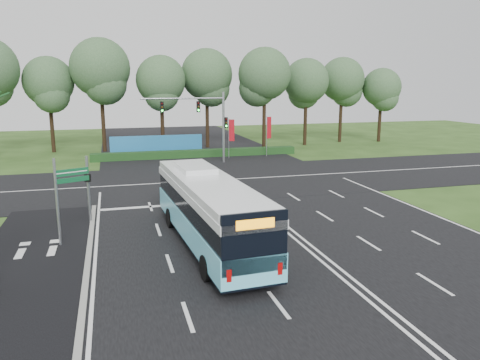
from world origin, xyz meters
name	(u,v)px	position (x,y,z in m)	size (l,w,h in m)	color
ground	(273,221)	(0.00, 0.00, 0.00)	(120.00, 120.00, 0.00)	#284517
road_main	(273,221)	(0.00, 0.00, 0.02)	(20.00, 120.00, 0.04)	black
road_cross	(224,180)	(0.00, 12.00, 0.03)	(120.00, 14.00, 0.05)	black
bike_path	(33,261)	(-12.50, -3.00, 0.03)	(5.00, 18.00, 0.06)	black
kerb_strip	(89,255)	(-10.10, -3.00, 0.06)	(0.25, 18.00, 0.12)	gray
city_bus	(209,210)	(-4.42, -3.13, 1.82)	(3.46, 12.75, 3.62)	#6BDAF7
pedestrian_signal	(88,187)	(-10.20, 2.51, 2.11)	(0.36, 0.43, 3.87)	gray
street_sign	(64,191)	(-11.17, -1.02, 2.73)	(1.58, 0.75, 4.37)	gray
banner_flag_mid	(231,133)	(3.30, 22.64, 2.76)	(0.60, 0.22, 4.22)	gray
banner_flag_right	(268,130)	(7.63, 23.18, 2.86)	(0.61, 0.28, 4.37)	gray
traffic_light_gantry	(206,116)	(0.21, 20.50, 4.66)	(8.41, 0.28, 7.00)	gray
hedge	(197,154)	(0.00, 24.50, 0.40)	(22.00, 1.20, 0.80)	#153A17
blue_hoarding	(157,145)	(-4.00, 27.00, 1.10)	(10.00, 0.30, 2.20)	#1F6EAA
eucalyptus_row	(191,76)	(0.65, 31.12, 8.60)	(53.01, 9.51, 12.84)	black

